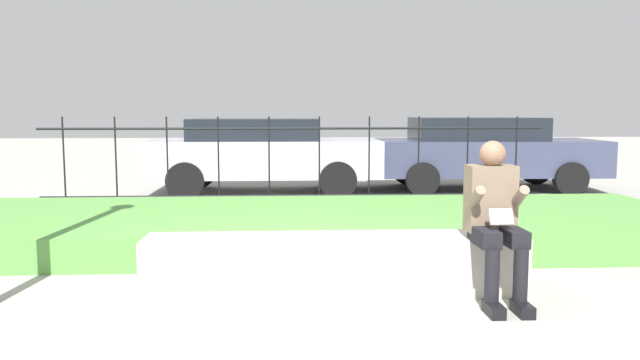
% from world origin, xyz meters
% --- Properties ---
extents(ground_plane, '(60.00, 60.00, 0.00)m').
position_xyz_m(ground_plane, '(0.00, 0.00, 0.00)').
color(ground_plane, '#9E9B93').
extents(stone_bench, '(3.17, 0.48, 0.49)m').
position_xyz_m(stone_bench, '(0.29, 0.00, 0.22)').
color(stone_bench, '#B7B2A3').
rests_on(stone_bench, ground_plane).
extents(person_seated_reader, '(0.42, 0.73, 1.29)m').
position_xyz_m(person_seated_reader, '(1.54, -0.28, 0.71)').
color(person_seated_reader, black).
rests_on(person_seated_reader, ground_plane).
extents(grass_berm, '(9.29, 2.87, 0.34)m').
position_xyz_m(grass_berm, '(0.00, 2.14, 0.17)').
color(grass_berm, '#569342').
rests_on(grass_berm, ground_plane).
extents(iron_fence, '(7.29, 0.03, 1.44)m').
position_xyz_m(iron_fence, '(0.00, 3.93, 0.76)').
color(iron_fence, black).
rests_on(iron_fence, ground_plane).
extents(car_parked_right, '(4.38, 2.04, 1.39)m').
position_xyz_m(car_parked_right, '(3.65, 6.71, 0.74)').
color(car_parked_right, '#383D56').
rests_on(car_parked_right, ground_plane).
extents(car_parked_center, '(4.23, 1.98, 1.38)m').
position_xyz_m(car_parked_center, '(-0.57, 6.46, 0.75)').
color(car_parked_center, '#B7B7BC').
rests_on(car_parked_center, ground_plane).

